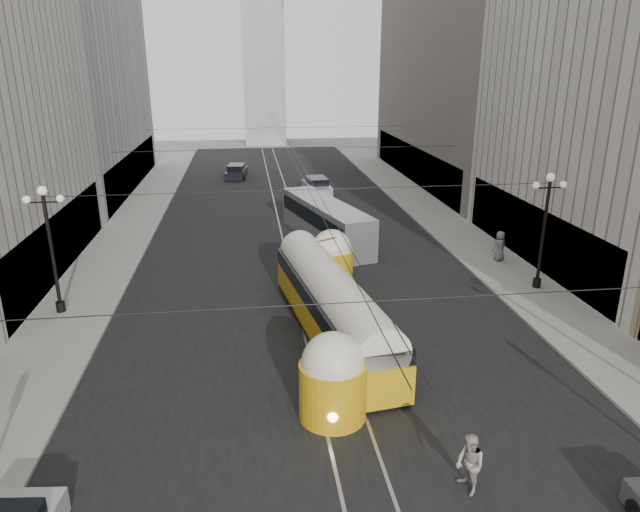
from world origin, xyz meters
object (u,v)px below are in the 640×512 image
object	(u,v)px
pedestrian_crossing_b	(470,464)
city_bus	(326,220)
streetcar	(332,304)
pedestrian_sidewalk_right	(500,246)

from	to	relation	value
pedestrian_crossing_b	city_bus	bearing A→B (deg)	169.11
streetcar	city_bus	bearing A→B (deg)	83.18
streetcar	city_bus	world-z (taller)	streetcar
streetcar	pedestrian_sidewalk_right	xyz separation A→B (m)	(11.90, 8.69, -0.52)
streetcar	city_bus	distance (m)	14.57
streetcar	pedestrian_crossing_b	xyz separation A→B (m)	(2.48, -10.44, -0.67)
city_bus	pedestrian_crossing_b	bearing A→B (deg)	-88.28
streetcar	pedestrian_crossing_b	world-z (taller)	streetcar
city_bus	pedestrian_crossing_b	world-z (taller)	city_bus
pedestrian_crossing_b	streetcar	bearing A→B (deg)	-179.25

